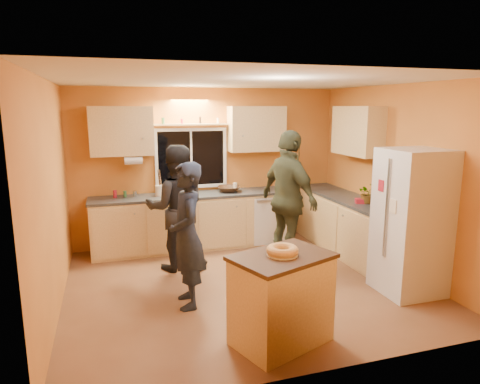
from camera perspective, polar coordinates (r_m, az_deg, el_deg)
name	(u,v)px	position (r m, az deg, el deg)	size (l,w,h in m)	color
ground	(245,284)	(5.75, 0.68, -12.20)	(4.50, 4.50, 0.00)	brown
room_shell	(244,158)	(5.74, 0.58, 4.56)	(4.54, 4.04, 2.61)	orange
back_counter	(214,219)	(7.15, -3.45, -3.64)	(4.23, 0.62, 0.90)	tan
right_counter	(355,229)	(6.83, 15.14, -4.74)	(0.62, 1.84, 0.90)	tan
refrigerator	(412,222)	(5.67, 21.90, -3.75)	(0.72, 0.70, 1.80)	silver
island	(281,298)	(4.30, 5.54, -13.95)	(1.10, 0.92, 0.90)	tan
bundt_pastry	(282,250)	(4.12, 5.67, -7.76)	(0.31, 0.31, 0.09)	tan
person_left	(187,236)	(4.95, -7.09, -5.79)	(0.62, 0.40, 1.69)	black
person_center	(176,208)	(6.09, -8.51, -2.12)	(0.87, 0.67, 1.78)	black
person_right	(289,199)	(6.17, 6.53, -0.98)	(1.16, 0.48, 1.98)	#353924
mixing_bowl	(229,189)	(7.12, -1.50, 0.41)	(0.38, 0.38, 0.09)	black
utensil_crock	(160,191)	(6.90, -10.66, 0.19)	(0.14, 0.14, 0.17)	#EFE3C8
potted_plant	(367,193)	(6.51, 16.60, -0.14)	(0.27, 0.24, 0.30)	gray
red_box	(361,201)	(6.51, 15.83, -1.16)	(0.16, 0.12, 0.07)	#AD1A2A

